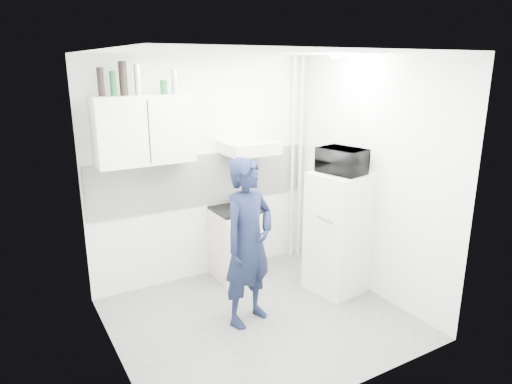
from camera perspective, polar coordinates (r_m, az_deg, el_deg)
floor at (r=4.82m, az=0.48°, el=-15.54°), size 2.80×2.80×0.00m
ceiling at (r=4.12m, az=0.57°, el=17.10°), size 2.80×2.80×0.00m
wall_back at (r=5.37m, az=-6.34°, el=2.70°), size 2.80×0.00×2.80m
wall_left at (r=3.80m, az=-17.95°, el=-3.50°), size 0.00×2.60×2.60m
wall_right at (r=5.13m, az=14.09°, el=1.70°), size 0.00×2.60×2.60m
person at (r=4.43m, az=-0.94°, el=-6.36°), size 0.70×0.57×1.67m
stove at (r=5.53m, az=-2.55°, el=-6.46°), size 0.52×0.52×0.83m
fridge at (r=5.20m, az=10.28°, el=-5.00°), size 0.64×0.64×1.37m
stove_top at (r=5.38m, az=-2.60°, el=-2.22°), size 0.50×0.50×0.03m
saucepan at (r=5.39m, az=-2.07°, el=-1.40°), size 0.19×0.19×0.11m
microwave at (r=4.97m, az=10.74°, el=3.86°), size 0.55×0.43×0.27m
bottle_a at (r=4.72m, az=-18.84°, el=12.90°), size 0.06×0.06×0.27m
bottle_b at (r=4.74m, az=-17.44°, el=12.81°), size 0.06×0.06×0.24m
bottle_c at (r=4.76m, az=-16.28°, el=13.48°), size 0.08×0.08×0.33m
bottle_d at (r=4.80m, az=-14.59°, el=13.42°), size 0.07×0.07×0.30m
canister_b at (r=4.89m, az=-11.46°, el=12.73°), size 0.07×0.07×0.14m
bottle_e at (r=4.92m, az=-10.18°, el=13.40°), size 0.06×0.06×0.24m
upper_cabinet at (r=4.85m, az=-13.85°, el=7.56°), size 1.00×0.35×0.70m
range_hood at (r=5.29m, az=-0.84°, el=5.59°), size 0.60×0.50×0.14m
backsplash at (r=5.38m, az=-6.25°, el=1.63°), size 2.74×0.03×0.60m
pipe_a at (r=5.94m, az=5.52°, el=3.98°), size 0.05×0.05×2.60m
pipe_b at (r=5.87m, az=4.57°, el=3.87°), size 0.04×0.04×2.60m
ceiling_spot_fixture at (r=4.86m, az=9.88°, el=16.32°), size 0.10×0.10×0.02m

